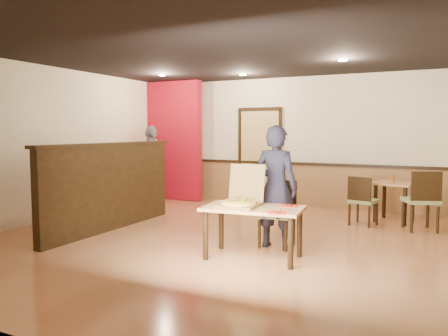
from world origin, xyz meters
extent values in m
plane|color=#C47C4C|center=(0.00, 0.00, 0.00)|extent=(7.00, 7.00, 0.00)
plane|color=black|center=(0.00, 0.00, 2.80)|extent=(7.00, 7.00, 0.00)
plane|color=#F9EFC3|center=(0.00, 3.50, 1.40)|extent=(7.00, 0.00, 7.00)
plane|color=#F9EFC3|center=(-3.50, 0.00, 1.40)|extent=(0.00, 7.00, 7.00)
cube|color=olive|center=(0.00, 3.47, 0.45)|extent=(7.00, 0.04, 0.90)
cube|color=black|center=(0.00, 3.45, 0.92)|extent=(7.00, 0.06, 0.06)
cube|color=tan|center=(-0.80, 3.46, 1.05)|extent=(0.90, 0.06, 2.10)
cube|color=black|center=(-2.00, -0.20, 0.70)|extent=(0.14, 3.00, 1.40)
cube|color=black|center=(-2.00, -0.20, 1.42)|extent=(0.20, 3.10, 0.05)
cube|color=maroon|center=(-2.90, 3.00, 1.40)|extent=(1.60, 0.20, 2.78)
cylinder|color=#FFF3B2|center=(-2.30, 1.80, 2.78)|extent=(0.14, 0.14, 0.02)
cylinder|color=#FFF3B2|center=(-0.80, 2.50, 2.78)|extent=(0.14, 0.14, 0.02)
cylinder|color=#FFF3B2|center=(1.40, 1.50, 2.78)|extent=(0.14, 0.14, 0.02)
cube|color=tan|center=(0.75, -0.67, 0.65)|extent=(1.32, 0.83, 0.04)
cylinder|color=black|center=(0.23, -1.00, 0.32)|extent=(0.07, 0.07, 0.63)
cylinder|color=black|center=(0.17, -0.45, 0.32)|extent=(0.07, 0.07, 0.63)
cylinder|color=black|center=(1.32, -0.89, 0.32)|extent=(0.07, 0.07, 0.63)
cylinder|color=black|center=(1.26, -0.34, 0.32)|extent=(0.07, 0.07, 0.63)
cube|color=olive|center=(0.83, 0.00, 0.46)|extent=(0.47, 0.47, 0.06)
cube|color=black|center=(0.83, 0.22, 0.71)|extent=(0.44, 0.05, 0.44)
cylinder|color=black|center=(0.64, -0.19, 0.20)|extent=(0.04, 0.04, 0.40)
cylinder|color=black|center=(0.64, 0.19, 0.20)|extent=(0.04, 0.04, 0.40)
cylinder|color=black|center=(1.02, -0.18, 0.20)|extent=(0.04, 0.04, 0.40)
cylinder|color=black|center=(1.02, 0.20, 0.20)|extent=(0.04, 0.04, 0.40)
cube|color=olive|center=(1.71, 2.02, 0.42)|extent=(0.51, 0.51, 0.06)
cube|color=black|center=(1.66, 1.83, 0.66)|extent=(0.40, 0.13, 0.41)
cylinder|color=black|center=(1.92, 2.14, 0.18)|extent=(0.04, 0.04, 0.37)
cylinder|color=black|center=(1.84, 1.80, 0.18)|extent=(0.04, 0.04, 0.37)
cylinder|color=black|center=(1.58, 2.23, 0.18)|extent=(0.04, 0.04, 0.37)
cylinder|color=black|center=(1.50, 1.89, 0.18)|extent=(0.04, 0.04, 0.37)
cube|color=olive|center=(2.61, 2.02, 0.49)|extent=(0.64, 0.64, 0.06)
cube|color=black|center=(2.69, 1.81, 0.76)|extent=(0.45, 0.22, 0.47)
cylinder|color=black|center=(2.72, 2.28, 0.21)|extent=(0.05, 0.05, 0.43)
cylinder|color=black|center=(2.88, 1.90, 0.21)|extent=(0.05, 0.05, 0.43)
cylinder|color=black|center=(2.34, 2.13, 0.21)|extent=(0.05, 0.05, 0.43)
cylinder|color=black|center=(2.50, 1.75, 0.21)|extent=(0.05, 0.05, 0.43)
cube|color=tan|center=(2.16, 2.57, 0.69)|extent=(0.78, 0.78, 0.04)
cylinder|color=black|center=(1.86, 2.36, 0.34)|extent=(0.07, 0.07, 0.67)
cylinder|color=black|center=(1.96, 2.86, 0.34)|extent=(0.07, 0.07, 0.67)
cylinder|color=black|center=(2.36, 2.27, 0.34)|extent=(0.07, 0.07, 0.67)
cylinder|color=black|center=(2.46, 2.77, 0.34)|extent=(0.07, 0.07, 0.67)
imported|color=black|center=(0.84, -0.07, 0.86)|extent=(0.66, 0.46, 1.72)
imported|color=gray|center=(-3.00, 2.35, 0.88)|extent=(0.80, 1.11, 1.75)
cube|color=brown|center=(0.57, -0.74, 0.69)|extent=(0.51, 0.51, 0.04)
cube|color=brown|center=(0.56, -0.45, 0.95)|extent=(0.50, 0.11, 0.49)
cylinder|color=gold|center=(0.57, -0.74, 0.72)|extent=(0.50, 0.50, 0.03)
cube|color=red|center=(1.15, -0.91, 0.67)|extent=(0.24, 0.24, 0.00)
cylinder|color=silver|center=(1.12, -0.91, 0.68)|extent=(0.04, 0.17, 0.01)
cube|color=silver|center=(1.18, -0.91, 0.68)|extent=(0.05, 0.18, 0.00)
cube|color=red|center=(1.14, -0.41, 0.67)|extent=(0.23, 0.23, 0.00)
cylinder|color=silver|center=(1.11, -0.41, 0.68)|extent=(0.03, 0.18, 0.01)
cube|color=silver|center=(1.17, -0.41, 0.68)|extent=(0.04, 0.19, 0.00)
cylinder|color=brown|center=(2.13, 2.51, 0.78)|extent=(0.05, 0.05, 0.13)
camera|label=1|loc=(2.84, -5.78, 1.65)|focal=35.00mm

